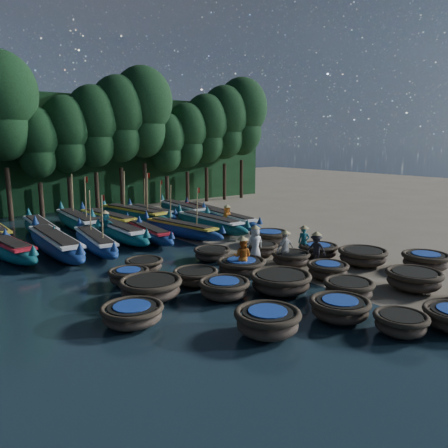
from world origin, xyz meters
TOP-DOWN VIEW (x-y plane):
  - ground at (0.00, 0.00)m, footprint 120.00×120.00m
  - foliage_wall at (0.00, 23.50)m, footprint 40.00×3.00m
  - coracle_2 at (-1.67, -9.25)m, footprint 1.78×1.78m
  - coracle_5 at (-5.06, -6.74)m, footprint 2.31×2.31m
  - coracle_6 at (-2.27, -7.36)m, footprint 2.40×2.40m
  - coracle_7 at (-0.43, -6.35)m, footprint 2.36×2.36m
  - coracle_8 at (2.65, -7.27)m, footprint 2.66×2.66m
  - coracle_9 at (5.69, -6.15)m, footprint 2.59×2.59m
  - coracle_10 at (-8.07, -3.41)m, footprint 2.47×2.47m
  - coracle_11 at (-4.11, -3.30)m, footprint 2.33×2.33m
  - coracle_12 at (-1.91, -4.16)m, footprint 2.80×2.80m
  - coracle_13 at (1.06, -4.12)m, footprint 1.86×1.86m
  - coracle_14 at (4.14, -3.78)m, footprint 2.77×2.77m
  - coracle_15 at (-6.44, -1.68)m, footprint 2.44×2.44m
  - coracle_16 at (-4.06, -1.22)m, footprint 2.26×2.26m
  - coracle_17 at (-1.65, -1.38)m, footprint 2.63×2.63m
  - coracle_18 at (1.30, -1.65)m, footprint 2.18×2.18m
  - coracle_19 at (3.46, -1.57)m, footprint 2.09×2.09m
  - coracle_20 at (-6.32, 0.50)m, footprint 2.11×2.11m
  - coracle_21 at (-4.95, 1.74)m, footprint 1.87×1.87m
  - coracle_22 at (-1.23, 1.48)m, footprint 2.13×2.13m
  - coracle_23 at (1.43, 0.69)m, footprint 1.90×1.90m
  - coracle_24 at (3.53, 2.23)m, footprint 2.37×2.37m
  - long_boat_1 at (-9.55, 8.70)m, footprint 2.50×8.35m
  - long_boat_2 at (-7.21, 7.66)m, footprint 1.85×9.05m
  - long_boat_3 at (-5.21, 7.10)m, footprint 2.24×7.67m
  - long_boat_4 at (-3.12, 8.90)m, footprint 1.58×8.57m
  - long_boat_5 at (-1.63, 7.73)m, footprint 1.98×7.37m
  - long_boat_6 at (0.50, 7.19)m, footprint 2.52×7.57m
  - long_boat_7 at (3.14, 7.71)m, footprint 1.47×8.22m
  - long_boat_8 at (5.05, 8.01)m, footprint 2.11×7.74m
  - long_boat_11 at (-6.56, 12.89)m, footprint 1.92×8.04m
  - long_boat_12 at (-3.89, 13.56)m, footprint 1.95×8.86m
  - long_boat_13 at (-1.93, 12.96)m, footprint 2.27×8.43m
  - long_boat_14 at (0.44, 13.80)m, footprint 2.88×8.81m
  - long_boat_15 at (2.25, 14.45)m, footprint 1.60×7.29m
  - long_boat_16 at (4.68, 13.65)m, footprint 2.31×8.52m
  - long_boat_17 at (6.13, 12.44)m, footprint 2.15×7.32m
  - fisherman_0 at (0.48, 0.08)m, footprint 0.99×0.79m
  - fisherman_1 at (2.97, -0.96)m, footprint 0.70×0.69m
  - fisherman_2 at (-1.63, -1.43)m, footprint 1.03×1.07m
  - fisherman_3 at (2.35, -2.33)m, footprint 0.90×1.17m
  - fisherman_4 at (1.00, -1.54)m, footprint 1.03×0.52m
  - fisherman_5 at (-3.69, 9.19)m, footprint 1.41×1.62m
  - fisherman_6 at (4.63, 7.71)m, footprint 0.80×0.56m
  - tree_4 at (-6.80, 20.00)m, footprint 5.34×5.34m
  - tree_5 at (-4.50, 20.00)m, footprint 3.68×3.68m
  - tree_6 at (-2.20, 20.00)m, footprint 4.09×4.09m
  - tree_7 at (0.10, 20.00)m, footprint 4.51×4.51m
  - tree_8 at (2.40, 20.00)m, footprint 4.92×4.92m
  - tree_9 at (4.70, 20.00)m, footprint 5.34×5.34m
  - tree_10 at (7.00, 20.00)m, footprint 3.68×3.68m
  - tree_11 at (9.30, 20.00)m, footprint 4.09×4.09m
  - tree_12 at (11.60, 20.00)m, footprint 4.51×4.51m
  - tree_13 at (13.90, 20.00)m, footprint 4.92×4.92m
  - tree_14 at (16.20, 20.00)m, footprint 5.34×5.34m

SIDE VIEW (x-z plane):
  - ground at x=0.00m, z-range 0.00..0.00m
  - coracle_21 at x=-4.95m, z-range 0.05..0.68m
  - coracle_22 at x=-1.23m, z-range 0.05..0.68m
  - coracle_16 at x=-4.06m, z-range 0.05..0.71m
  - coracle_23 at x=1.43m, z-range 0.05..0.71m
  - coracle_18 at x=1.30m, z-range 0.05..0.72m
  - coracle_2 at x=-1.67m, z-range 0.05..0.73m
  - coracle_20 at x=-6.32m, z-range 0.05..0.73m
  - coracle_10 at x=-8.07m, z-range 0.05..0.75m
  - coracle_13 at x=1.06m, z-range 0.06..0.76m
  - coracle_19 at x=3.46m, z-range 0.06..0.79m
  - coracle_17 at x=-1.65m, z-range 0.06..0.79m
  - coracle_11 at x=-4.11m, z-range 0.06..0.80m
  - coracle_6 at x=-2.27m, z-range 0.06..0.80m
  - coracle_7 at x=-0.43m, z-range 0.06..0.84m
  - coracle_14 at x=4.14m, z-range 0.06..0.87m
  - coracle_24 at x=3.53m, z-range 0.06..0.87m
  - coracle_12 at x=-1.91m, z-range 0.06..0.87m
  - coracle_8 at x=2.65m, z-range 0.06..0.88m
  - coracle_15 at x=-6.44m, z-range 0.06..0.90m
  - coracle_9 at x=5.69m, z-range 0.07..0.91m
  - coracle_5 at x=-5.06m, z-range 0.07..0.91m
  - long_boat_15 at x=2.25m, z-range -1.06..2.04m
  - long_boat_17 at x=6.13m, z-range -0.15..1.14m
  - long_boat_5 at x=-1.63m, z-range -0.16..1.15m
  - long_boat_6 at x=0.50m, z-range -1.11..2.14m
  - long_boat_3 at x=-5.21m, z-range -1.12..2.16m
  - long_boat_8 at x=5.05m, z-range -0.16..1.21m
  - long_boat_11 at x=-6.56m, z-range -0.17..1.25m
  - long_boat_7 at x=3.14m, z-range -0.17..1.27m
  - long_boat_1 at x=-9.55m, z-range -0.18..1.30m
  - long_boat_13 at x=-1.93m, z-range -0.18..1.31m
  - long_boat_16 at x=4.68m, z-range -0.18..1.33m
  - long_boat_4 at x=-3.12m, z-range -0.18..1.33m
  - long_boat_12 at x=-3.89m, z-range -1.29..2.48m
  - long_boat_14 at x=0.44m, z-range -1.29..2.49m
  - long_boat_2 at x=-7.21m, z-range -0.19..1.40m
  - fisherman_3 at x=2.35m, z-range -0.06..1.74m
  - fisherman_6 at x=4.63m, z-range -0.03..1.74m
  - fisherman_4 at x=1.00m, z-range -0.04..1.87m
  - fisherman_2 at x=-1.63m, z-range -0.05..1.88m
  - fisherman_5 at x=-3.69m, z-range -0.07..1.90m
  - fisherman_1 at x=2.97m, z-range 0.01..1.83m
  - fisherman_0 at x=0.48m, z-range -0.05..1.92m
  - foliage_wall at x=0.00m, z-range 0.00..10.00m
  - tree_5 at x=-4.50m, z-range 1.63..10.31m
  - tree_10 at x=7.00m, z-range 1.63..10.31m
  - tree_6 at x=-2.20m, z-range 1.82..11.47m
  - tree_11 at x=9.30m, z-range 1.82..11.47m
  - tree_7 at x=0.10m, z-range 2.01..12.64m
  - tree_12 at x=11.60m, z-range 2.01..12.64m
  - tree_8 at x=2.40m, z-range 2.19..13.80m
  - tree_13 at x=13.90m, z-range 2.19..13.80m
  - tree_4 at x=-6.80m, z-range 2.38..14.96m
  - tree_9 at x=4.70m, z-range 2.38..14.96m
  - tree_14 at x=16.20m, z-range 2.38..14.96m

